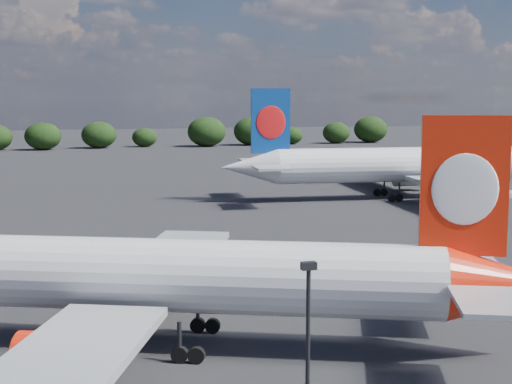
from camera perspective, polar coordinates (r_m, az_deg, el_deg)
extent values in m
plane|color=black|center=(100.81, -16.25, -1.37)|extent=(500.00, 500.00, 0.00)
cylinder|color=silver|center=(43.83, -7.71, -6.59)|extent=(32.99, 16.80, 4.45)
cone|color=red|center=(43.63, 19.53, -7.03)|extent=(8.26, 6.79, 4.45)
cube|color=red|center=(42.07, 16.33, 0.46)|extent=(4.70, 2.25, 8.00)
ellipsoid|color=white|center=(41.83, 16.38, 0.20)|extent=(3.53, 1.57, 4.09)
ellipsoid|color=white|center=(42.35, 16.26, 0.29)|extent=(3.53, 1.57, 4.09)
cube|color=#A7ABAF|center=(38.55, 18.57, -8.35)|extent=(5.71, 6.45, 0.27)
cube|color=#A7ABAF|center=(47.87, 16.16, -5.18)|extent=(5.71, 6.45, 0.27)
cube|color=#A7ABAF|center=(34.30, -15.54, -13.36)|extent=(12.03, 18.66, 0.49)
cube|color=#A7ABAF|center=(55.49, -6.52, -5.07)|extent=(12.03, 18.66, 0.49)
cylinder|color=red|center=(39.19, -15.45, -12.47)|extent=(5.02, 3.89, 2.40)
cube|color=#A7ABAF|center=(38.99, -15.48, -11.61)|extent=(1.91, 0.98, 1.07)
cylinder|color=red|center=(52.03, -9.55, -7.29)|extent=(5.02, 3.89, 2.40)
cube|color=#A7ABAF|center=(51.88, -9.56, -6.63)|extent=(1.91, 0.98, 1.07)
cylinder|color=black|center=(41.83, -6.14, -11.72)|extent=(0.32, 0.32, 2.22)
cylinder|color=black|center=(42.12, -6.13, -12.80)|extent=(1.06, 0.74, 0.98)
cylinder|color=black|center=(41.92, -4.79, -12.88)|extent=(1.06, 0.74, 0.98)
cylinder|color=black|center=(46.79, -4.69, -9.59)|extent=(0.32, 0.32, 2.22)
cylinder|color=black|center=(47.04, -4.68, -10.58)|extent=(1.06, 0.74, 0.98)
cylinder|color=black|center=(46.87, -3.48, -10.63)|extent=(1.06, 0.74, 0.98)
cylinder|color=silver|center=(109.30, 11.85, 2.18)|extent=(39.58, 8.62, 5.17)
cone|color=silver|center=(102.72, -0.54, 2.00)|extent=(8.69, 5.88, 5.17)
cube|color=navy|center=(102.87, 1.17, 5.70)|extent=(5.71, 1.02, 9.30)
ellipsoid|color=red|center=(102.57, 1.20, 5.59)|extent=(4.34, 0.59, 4.75)
ellipsoid|color=red|center=(103.18, 1.13, 5.60)|extent=(4.34, 0.59, 4.75)
cube|color=#A7ABAF|center=(97.51, 1.23, 1.95)|extent=(5.18, 6.59, 0.31)
cube|color=#A7ABAF|center=(108.62, 0.03, 2.53)|extent=(5.18, 6.59, 0.31)
cube|color=#A7ABAF|center=(98.13, 15.89, 0.48)|extent=(8.52, 21.18, 0.57)
cube|color=#A7ABAF|center=(122.65, 10.36, 2.01)|extent=(8.52, 21.18, 0.57)
cylinder|color=#A7ABAF|center=(103.80, 15.64, 0.12)|extent=(5.39, 3.24, 2.79)
cube|color=#A7ABAF|center=(103.71, 15.65, 0.51)|extent=(2.29, 0.51, 1.24)
cylinder|color=#A7ABAF|center=(118.77, 12.15, 1.13)|extent=(5.39, 3.24, 2.79)
cube|color=#A7ABAF|center=(118.69, 12.16, 1.48)|extent=(2.29, 0.51, 1.24)
cylinder|color=black|center=(106.07, 11.39, 0.06)|extent=(0.31, 0.31, 2.58)
cylinder|color=black|center=(106.20, 11.38, -0.46)|extent=(1.17, 0.56, 1.14)
cylinder|color=black|center=(105.78, 10.80, -0.48)|extent=(1.17, 0.56, 1.14)
cylinder|color=black|center=(111.80, 10.22, 0.47)|extent=(0.31, 0.31, 2.58)
cylinder|color=black|center=(111.92, 10.21, -0.03)|extent=(1.17, 0.56, 1.14)
cylinder|color=black|center=(111.53, 9.66, -0.04)|extent=(1.17, 0.56, 1.14)
cylinder|color=black|center=(116.41, 18.88, 0.43)|extent=(0.27, 0.27, 2.58)
cylinder|color=black|center=(116.53, 18.86, -0.07)|extent=(0.96, 0.44, 0.93)
cube|color=black|center=(25.58, 4.24, -5.91)|extent=(0.55, 0.30, 0.28)
cube|color=yellow|center=(222.17, -12.80, 4.50)|extent=(5.00, 0.30, 3.00)
cylinder|color=gray|center=(222.33, -12.78, 3.80)|extent=(0.30, 0.30, 2.50)
ellipsoid|color=black|center=(216.30, -16.68, 4.30)|extent=(10.44, 8.83, 8.03)
ellipsoid|color=black|center=(219.87, -12.46, 4.49)|extent=(10.44, 8.83, 8.03)
ellipsoid|color=black|center=(223.24, -8.91, 4.35)|extent=(7.69, 6.50, 5.91)
ellipsoid|color=black|center=(222.67, -3.97, 4.84)|extent=(12.04, 10.19, 9.26)
ellipsoid|color=black|center=(228.39, -0.36, 4.88)|extent=(11.59, 9.80, 8.91)
ellipsoid|color=black|center=(233.42, 2.84, 4.55)|extent=(7.51, 6.36, 5.78)
ellipsoid|color=black|center=(239.05, 6.44, 4.74)|extent=(9.20, 7.78, 7.08)
ellipsoid|color=black|center=(245.34, 9.16, 4.97)|extent=(11.53, 9.76, 8.87)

